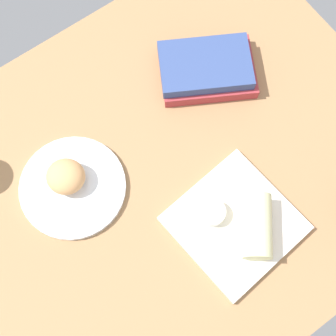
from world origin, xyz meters
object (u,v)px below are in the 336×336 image
object	(u,v)px
breakfast_wrap	(257,226)
scone_pastry	(66,177)
square_plate	(235,223)
book_stack	(207,68)
sauce_cup	(212,213)
round_plate	(73,187)

from	to	relation	value
breakfast_wrap	scone_pastry	bearing A→B (deg)	167.35
square_plate	book_stack	xyz separation A→B (cm)	(16.83, 32.78, 2.04)
sauce_cup	round_plate	bearing A→B (deg)	132.73
breakfast_wrap	sauce_cup	bearing A→B (deg)	162.78
square_plate	book_stack	size ratio (longest dim) A/B	0.89
round_plate	square_plate	bearing A→B (deg)	-48.44
book_stack	round_plate	bearing A→B (deg)	-172.18
breakfast_wrap	book_stack	size ratio (longest dim) A/B	0.50
breakfast_wrap	round_plate	bearing A→B (deg)	168.85
square_plate	book_stack	distance (cm)	36.91
scone_pastry	book_stack	bearing A→B (deg)	5.54
square_plate	breakfast_wrap	size ratio (longest dim) A/B	1.79
scone_pastry	book_stack	xyz separation A→B (cm)	(40.90, 3.97, -1.43)
square_plate	breakfast_wrap	xyz separation A→B (cm)	(2.45, -3.52, 3.90)
round_plate	book_stack	size ratio (longest dim) A/B	0.88
scone_pastry	breakfast_wrap	world-z (taller)	breakfast_wrap
scone_pastry	square_plate	world-z (taller)	scone_pastry
square_plate	sauce_cup	size ratio (longest dim) A/B	4.15
scone_pastry	breakfast_wrap	bearing A→B (deg)	-50.65
breakfast_wrap	square_plate	bearing A→B (deg)	162.78
round_plate	sauce_cup	distance (cm)	31.07
round_plate	sauce_cup	bearing A→B (deg)	-47.27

